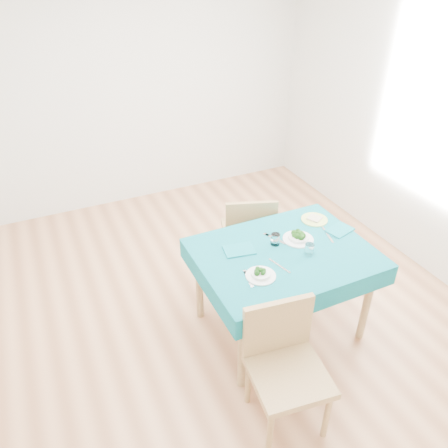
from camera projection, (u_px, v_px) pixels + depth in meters
name	position (u px, v px, depth m)	size (l,w,h in m)	color
room_shell	(224.00, 165.00, 3.11)	(4.02, 4.52, 2.73)	#A76C45
table	(281.00, 291.00, 3.42)	(1.28, 0.98, 0.76)	#095D68
chair_near	(291.00, 359.00, 2.61)	(0.46, 0.51, 1.15)	olive
chair_far	(248.00, 219.00, 3.99)	(0.45, 0.49, 1.12)	olive
bowl_near	(261.00, 273.00, 2.97)	(0.21, 0.21, 0.06)	white
bowl_far	(298.00, 236.00, 3.33)	(0.24, 0.24, 0.07)	white
fork_near	(249.00, 279.00, 2.95)	(0.02, 0.17, 0.00)	silver
knife_near	(279.00, 266.00, 3.08)	(0.02, 0.21, 0.00)	silver
fork_far	(276.00, 239.00, 3.36)	(0.03, 0.19, 0.00)	silver
knife_far	(328.00, 235.00, 3.41)	(0.02, 0.23, 0.00)	silver
napkin_near	(239.00, 250.00, 3.23)	(0.22, 0.16, 0.01)	#0D6974
napkin_far	(340.00, 230.00, 3.46)	(0.21, 0.15, 0.01)	#0D6974
tumbler_center	(275.00, 239.00, 3.28)	(0.07, 0.07, 0.09)	white
tumbler_side	(309.00, 249.00, 3.17)	(0.07, 0.07, 0.09)	white
side_plate	(314.00, 220.00, 3.59)	(0.22, 0.22, 0.01)	#C8DD6C
bread_slice	(314.00, 218.00, 3.59)	(0.10, 0.10, 0.01)	beige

